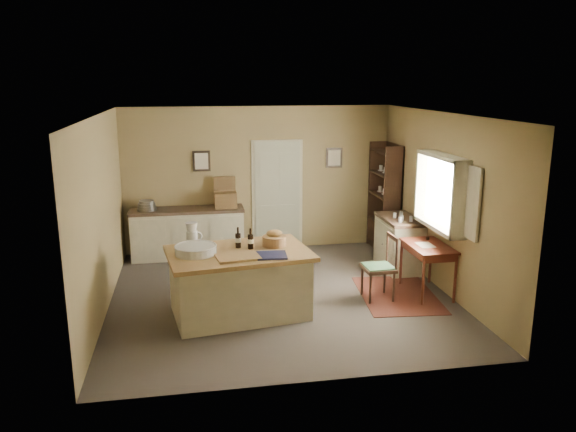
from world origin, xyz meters
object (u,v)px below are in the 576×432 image
work_island (239,281)px  sideboard (188,231)px  right_cabinet (399,243)px  writing_desk (428,251)px  shelving_unit (387,198)px  desk_chair (378,268)px

work_island → sideboard: bearing=95.4°
work_island → right_cabinet: 3.22m
writing_desk → shelving_unit: (0.15, 2.28, 0.34)m
writing_desk → desk_chair: desk_chair is taller
right_cabinet → desk_chair: bearing=-122.7°
sideboard → right_cabinet: 3.78m
work_island → desk_chair: bearing=-2.9°
right_cabinet → sideboard: bearing=159.7°
work_island → sideboard: (-0.67, 2.75, -0.00)m
sideboard → right_cabinet: bearing=-20.3°
desk_chair → shelving_unit: size_ratio=0.47×
sideboard → shelving_unit: 3.74m
sideboard → desk_chair: bearing=-43.1°
work_island → shelving_unit: (3.03, 2.55, 0.53)m
writing_desk → shelving_unit: shelving_unit is taller
work_island → shelving_unit: 3.99m
desk_chair → shelving_unit: shelving_unit is taller
right_cabinet → shelving_unit: (0.15, 1.11, 0.55)m
work_island → shelving_unit: size_ratio=1.01×
right_cabinet → work_island: bearing=-153.4°
writing_desk → desk_chair: size_ratio=0.99×
shelving_unit → right_cabinet: bearing=-97.9°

